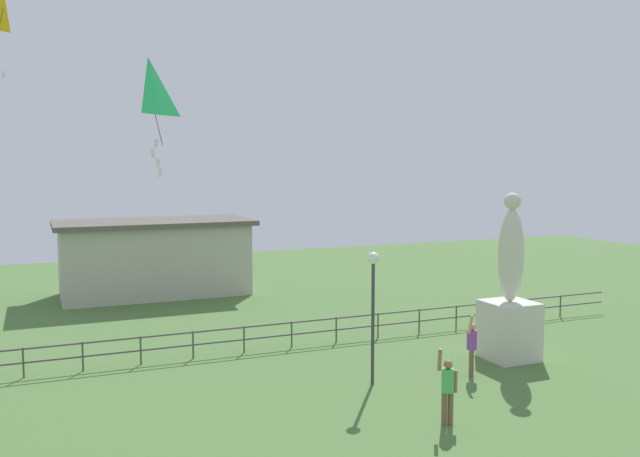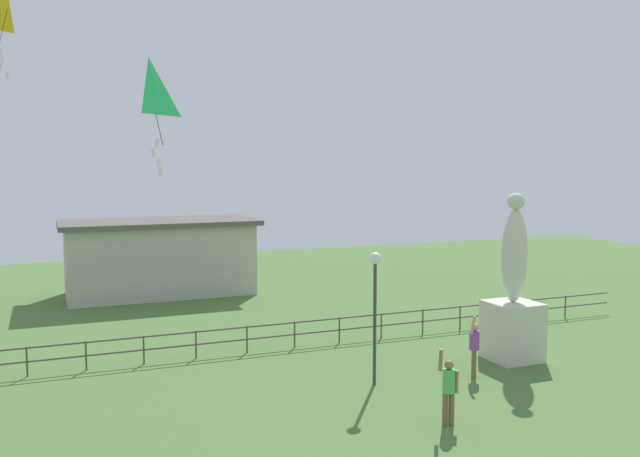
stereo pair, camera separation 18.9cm
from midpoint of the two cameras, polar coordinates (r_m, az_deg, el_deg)
The scene contains 8 objects.
statue_monument at distance 23.64m, azimuth 15.57°, elevation -6.31°, with size 1.60×1.60×5.64m.
lamppost at distance 20.00m, azimuth 4.25°, elevation -5.00°, with size 0.36×0.36×4.00m.
person_2 at distance 21.67m, azimuth 12.49°, elevation -9.61°, with size 0.42×0.45×1.97m.
person_6 at distance 17.69m, azimuth 10.47°, elevation -13.04°, with size 0.50×0.34×1.98m.
kite_0 at distance 15.96m, azimuth -14.64°, elevation 11.28°, with size 0.99×0.95×2.68m.
kite_2 at distance 22.20m, azimuth -25.51°, elevation 16.34°, with size 1.03×0.98×2.57m.
waterfront_railing at distance 23.48m, azimuth -10.99°, elevation -9.30°, with size 36.01×0.06×0.95m.
pavilion_building at distance 34.97m, azimuth -13.99°, elevation -2.36°, with size 9.59×4.78×3.77m.
Camera 1 is at (-5.08, -8.19, 6.58)m, focal length 37.74 mm.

